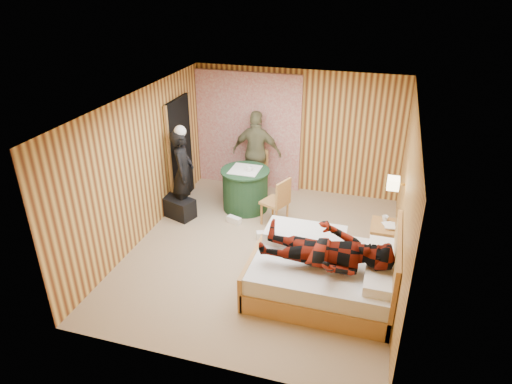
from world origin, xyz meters
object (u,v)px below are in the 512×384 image
(nightstand, at_px, (382,239))
(woman_standing, at_px, (183,173))
(wall_lamp, at_px, (393,183))
(chair_far, at_px, (256,168))
(round_table, at_px, (245,189))
(chair_near, at_px, (278,199))
(man_on_bed, at_px, (327,242))
(duffel_bag, at_px, (178,207))
(bed, at_px, (324,273))
(man_at_table, at_px, (257,153))

(nightstand, height_order, woman_standing, woman_standing)
(nightstand, xyz_separation_m, woman_standing, (-3.65, 0.39, 0.54))
(nightstand, bearing_deg, wall_lamp, -21.83)
(wall_lamp, distance_m, nightstand, 1.02)
(chair_far, bearing_deg, round_table, -86.58)
(round_table, bearing_deg, chair_near, -30.80)
(wall_lamp, xyz_separation_m, man_on_bed, (-0.77, -1.41, -0.33))
(duffel_bag, bearing_deg, bed, -6.39)
(woman_standing, relative_size, man_on_bed, 0.94)
(bed, relative_size, man_on_bed, 1.13)
(chair_near, xyz_separation_m, woman_standing, (-1.80, -0.03, 0.30))
(wall_lamp, xyz_separation_m, man_at_table, (-2.65, 1.67, -0.44))
(nightstand, height_order, man_at_table, man_at_table)
(chair_near, height_order, man_at_table, man_at_table)
(wall_lamp, distance_m, chair_near, 2.08)
(round_table, xyz_separation_m, woman_standing, (-1.04, -0.49, 0.41))
(round_table, xyz_separation_m, chair_near, (0.76, -0.46, 0.12))
(chair_near, height_order, man_on_bed, man_on_bed)
(wall_lamp, bearing_deg, chair_near, 166.72)
(chair_far, xyz_separation_m, woman_standing, (-1.05, -1.22, 0.29))
(round_table, height_order, duffel_bag, round_table)
(duffel_bag, bearing_deg, man_on_bed, -9.65)
(duffel_bag, distance_m, man_on_bed, 3.51)
(nightstand, height_order, chair_far, chair_far)
(bed, relative_size, woman_standing, 1.21)
(bed, bearing_deg, chair_far, 123.31)
(wall_lamp, bearing_deg, bed, -124.13)
(man_at_table, xyz_separation_m, man_on_bed, (1.87, -3.08, 0.11))
(chair_far, xyz_separation_m, man_at_table, (-0.01, 0.05, 0.32))
(man_on_bed, bearing_deg, man_at_table, 121.32)
(chair_near, distance_m, man_at_table, 1.48)
(woman_standing, bearing_deg, chair_near, -102.52)
(wall_lamp, xyz_separation_m, woman_standing, (-3.69, 0.41, -0.47))
(wall_lamp, relative_size, woman_standing, 0.16)
(nightstand, bearing_deg, man_on_bed, -117.15)
(nightstand, xyz_separation_m, duffel_bag, (-3.73, 0.22, -0.10))
(chair_near, distance_m, man_on_bed, 2.20)
(bed, height_order, duffel_bag, bed)
(bed, relative_size, round_table, 2.17)
(bed, distance_m, man_on_bed, 0.70)
(man_on_bed, bearing_deg, wall_lamp, 61.20)
(man_at_table, bearing_deg, round_table, 90.53)
(wall_lamp, distance_m, round_table, 2.93)
(wall_lamp, distance_m, bed, 1.73)
(chair_near, bearing_deg, wall_lamp, 99.52)
(chair_far, relative_size, man_on_bed, 0.53)
(bed, distance_m, nightstand, 1.41)
(round_table, relative_size, duffel_bag, 1.41)
(chair_far, bearing_deg, nightstand, -27.93)
(nightstand, bearing_deg, man_at_table, 147.53)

